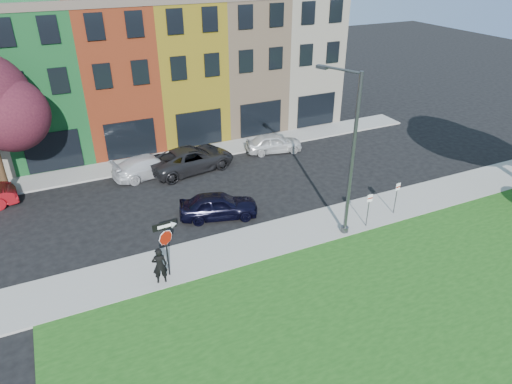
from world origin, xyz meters
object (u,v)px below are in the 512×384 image
man (160,265)px  sedan_near (219,205)px  street_lamp (349,157)px  stop_sign (166,238)px

man → sedan_near: (4.37, 4.26, -0.29)m
man → street_lamp: 10.20m
sedan_near → stop_sign: bearing=150.8°
sedan_near → street_lamp: size_ratio=0.55×
sedan_near → street_lamp: bearing=-112.9°
street_lamp → man: bearing=157.8°
sedan_near → street_lamp: street_lamp is taller
stop_sign → street_lamp: size_ratio=0.33×
stop_sign → sedan_near: bearing=42.6°
stop_sign → street_lamp: street_lamp is taller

